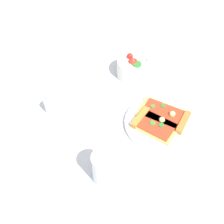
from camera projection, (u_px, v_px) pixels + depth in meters
ground_plane at (150, 120)px, 0.96m from camera, size 2.40×2.40×0.00m
plate at (159, 124)px, 0.94m from camera, size 0.22×0.22×0.01m
pizza_slice_near at (167, 115)px, 0.95m from camera, size 0.18×0.13×0.03m
pizza_slice_far at (153, 124)px, 0.93m from camera, size 0.16×0.13×0.03m
salad_bowl at (133, 67)px, 1.09m from camera, size 0.12×0.12×0.08m
soda_glass at (104, 168)px, 0.79m from camera, size 0.07×0.07×0.10m
pepper_shaker at (49, 105)px, 0.96m from camera, size 0.03×0.03×0.07m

